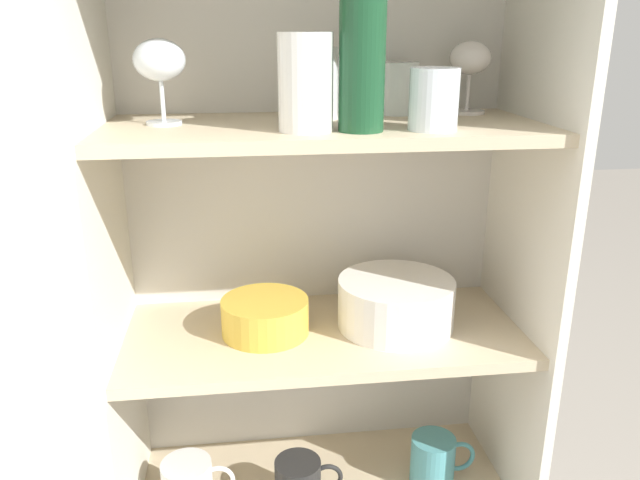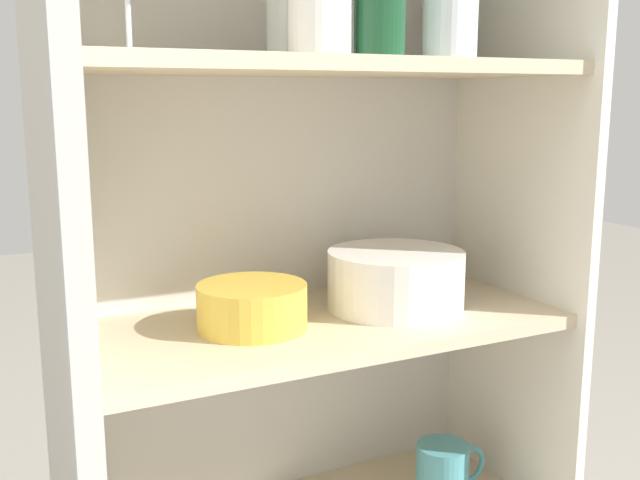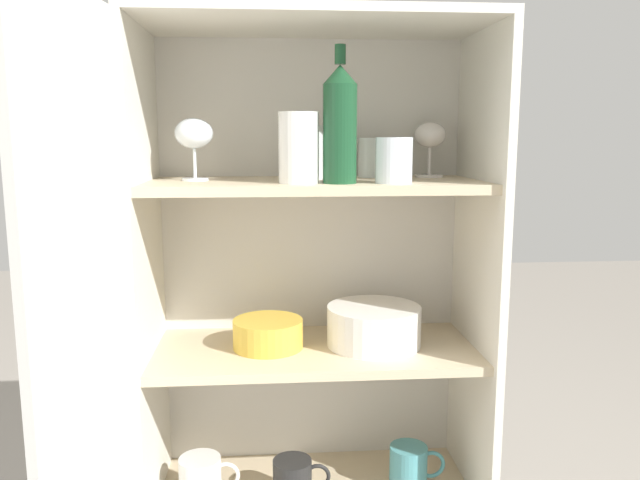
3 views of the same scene
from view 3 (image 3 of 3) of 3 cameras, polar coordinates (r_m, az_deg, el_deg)
name	(u,v)px [view 3 (image 3 of 3)]	position (r m, az deg, el deg)	size (l,w,h in m)	color
cupboard_back_panel	(311,311)	(1.57, -0.85, -6.54)	(0.75, 0.02, 1.31)	silver
cupboard_side_left	(150,336)	(1.44, -15.30, -8.44)	(0.02, 0.35, 1.31)	silver
cupboard_side_right	(474,328)	(1.49, 13.94, -7.80)	(0.02, 0.35, 1.31)	silver
cupboard_top_panel	(315,22)	(1.37, -0.46, 19.27)	(0.75, 0.35, 0.02)	silver
shelf_board_middle	(315,351)	(1.43, -0.42, -10.11)	(0.71, 0.31, 0.02)	beige
shelf_board_upper	(315,185)	(1.35, -0.44, 5.04)	(0.71, 0.31, 0.02)	beige
cupboard_door	(89,405)	(1.12, -20.41, -13.99)	(0.06, 0.37, 1.31)	silver
tumbler_glass_0	(299,148)	(1.27, -1.97, 8.42)	(0.08, 0.08, 0.14)	white
tumbler_glass_1	(374,158)	(1.47, 4.97, 7.52)	(0.08, 0.08, 0.09)	white
tumbler_glass_2	(394,160)	(1.28, 6.77, 7.24)	(0.07, 0.07, 0.09)	white
tumbler_glass_3	(309,152)	(1.41, -1.04, 8.03)	(0.08, 0.08, 0.12)	white
wine_glass_0	(430,138)	(1.48, 10.02, 9.17)	(0.07, 0.07, 0.13)	silver
wine_glass_1	(194,135)	(1.37, -11.46, 9.35)	(0.08, 0.08, 0.13)	white
wine_bottle	(340,124)	(1.27, 1.83, 10.59)	(0.07, 0.07, 0.27)	#194728
plate_stack_white	(374,326)	(1.43, 4.94, -7.82)	(0.21, 0.21, 0.09)	white
mixing_bowl_large	(268,332)	(1.41, -4.78, -8.41)	(0.16, 0.16, 0.06)	gold
coffee_mug_primary	(409,467)	(1.55, 8.17, -19.88)	(0.13, 0.09, 0.10)	teal
coffee_mug_extra_1	(293,479)	(1.51, -2.44, -21.03)	(0.13, 0.09, 0.09)	black
coffee_mug_extra_2	(201,478)	(1.53, -10.80, -20.63)	(0.14, 0.09, 0.10)	white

